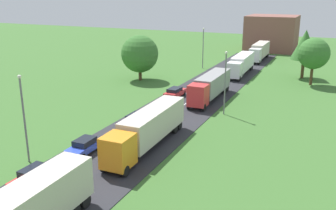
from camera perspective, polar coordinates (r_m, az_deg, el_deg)
name	(u,v)px	position (r m, az deg, el deg)	size (l,w,h in m)	color
road	(99,165)	(35.76, -10.47, -8.94)	(10.00, 140.00, 0.06)	#2B2B30
lane_marking_centre	(84,175)	(34.13, -12.64, -10.33)	(0.16, 122.38, 0.01)	white
truck_second	(148,128)	(38.29, -3.07, -3.42)	(2.73, 14.21, 3.67)	orange
truck_third	(210,86)	(55.70, 6.44, 2.94)	(2.55, 12.85, 3.56)	red
truck_fourth	(241,64)	(73.75, 11.01, 6.15)	(2.81, 13.18, 3.58)	white
truck_fifth	(260,51)	(90.46, 13.70, 7.98)	(2.63, 12.53, 3.76)	white
car_second	(33,177)	(33.30, -19.72, -10.16)	(1.80, 4.09, 1.54)	red
car_third	(84,146)	(38.16, -12.58, -6.07)	(1.86, 3.98, 1.47)	blue
car_fourth	(136,119)	(45.19, -4.85, -2.10)	(1.76, 4.23, 1.38)	white
car_fifth	(175,92)	(56.72, 1.07, 1.95)	(1.99, 4.50, 1.46)	red
lamppost_second	(24,115)	(36.63, -20.98, -1.38)	(0.36, 0.36, 8.37)	slate
lamppost_third	(225,80)	(48.55, 8.65, 3.78)	(0.36, 0.36, 8.24)	slate
lamppost_fourth	(203,46)	(78.37, 5.33, 8.88)	(0.36, 0.36, 8.31)	slate
tree_maple	(305,45)	(73.09, 20.04, 8.55)	(4.87, 4.87, 8.84)	#513823
tree_elm	(314,54)	(68.11, 21.19, 7.26)	(5.21, 5.21, 8.01)	#513823
tree_ash	(140,54)	(67.55, -4.30, 7.72)	(6.62, 6.62, 8.06)	#513823
distant_building	(272,33)	(106.69, 15.43, 10.45)	(12.74, 12.53, 9.21)	brown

